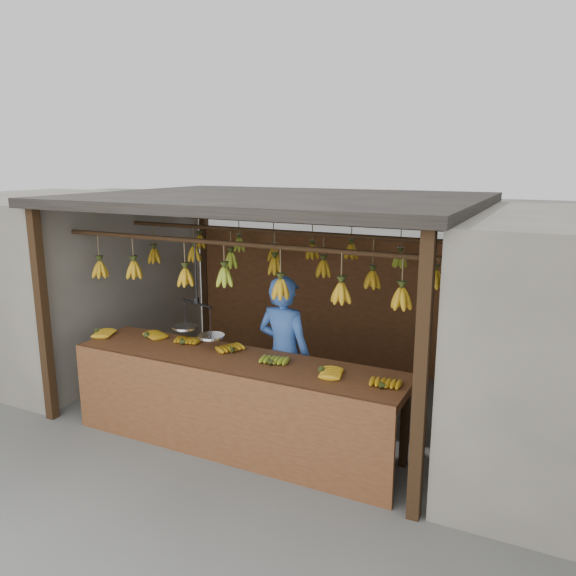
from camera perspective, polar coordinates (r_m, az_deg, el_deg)
The scene contains 8 objects.
ground at distance 6.76m, azimuth -1.15°, elevation -11.33°, with size 80.00×80.00×0.00m, color #5B5B57.
stall at distance 6.51m, azimuth 0.11°, elevation 5.82°, with size 4.30×3.30×2.40m.
neighbor_left at distance 8.61m, azimuth -22.97°, elevation 0.97°, with size 3.00×3.00×2.30m, color slate.
counter at distance 5.45m, azimuth -6.06°, elevation -9.46°, with size 3.58×0.77×0.96m.
hanging_bananas at distance 6.28m, azimuth -1.17°, elevation 2.38°, with size 3.66×2.22×0.39m.
balance_scale at distance 5.75m, azimuth -9.16°, elevation -3.88°, with size 0.67×0.40×0.94m.
vendor at distance 5.78m, azimuth -0.40°, elevation -6.76°, with size 0.60×0.39×1.65m, color #3359A5.
bag_bundles at distance 7.11m, azimuth 18.09°, elevation -2.47°, with size 0.08×0.26×1.24m.
Camera 1 is at (2.85, -5.47, 2.75)m, focal length 35.00 mm.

